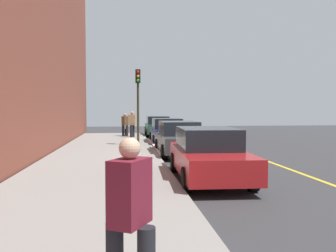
{
  "coord_description": "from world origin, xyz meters",
  "views": [
    {
      "loc": [
        15.06,
        -2.39,
        2.06
      ],
      "look_at": [
        -1.93,
        -0.37,
        1.26
      ],
      "focal_mm": 38.51,
      "sensor_mm": 36.0,
      "label": 1
    }
  ],
  "objects_px": {
    "parked_car_green": "(158,126)",
    "parked_car_charcoal": "(179,138)",
    "pedestrian_brown_coat": "(125,124)",
    "parked_car_navy": "(167,131)",
    "traffic_light_pole": "(138,94)",
    "pedestrian_burgundy_coat": "(130,215)",
    "pedestrian_tan_coat": "(132,123)",
    "rolling_suitcase": "(126,132)",
    "parked_car_red": "(208,154)"
  },
  "relations": [
    {
      "from": "parked_car_green",
      "to": "parked_car_charcoal",
      "type": "relative_size",
      "value": 1.13
    },
    {
      "from": "parked_car_green",
      "to": "pedestrian_brown_coat",
      "type": "distance_m",
      "value": 3.11
    },
    {
      "from": "parked_car_green",
      "to": "pedestrian_brown_coat",
      "type": "relative_size",
      "value": 2.97
    },
    {
      "from": "parked_car_navy",
      "to": "parked_car_charcoal",
      "type": "relative_size",
      "value": 0.98
    },
    {
      "from": "traffic_light_pole",
      "to": "pedestrian_burgundy_coat",
      "type": "bearing_deg",
      "value": -2.34
    },
    {
      "from": "pedestrian_brown_coat",
      "to": "traffic_light_pole",
      "type": "bearing_deg",
      "value": 5.83
    },
    {
      "from": "parked_car_green",
      "to": "parked_car_charcoal",
      "type": "bearing_deg",
      "value": -0.5
    },
    {
      "from": "parked_car_navy",
      "to": "pedestrian_tan_coat",
      "type": "bearing_deg",
      "value": -152.02
    },
    {
      "from": "pedestrian_burgundy_coat",
      "to": "pedestrian_brown_coat",
      "type": "distance_m",
      "value": 22.2
    },
    {
      "from": "parked_car_charcoal",
      "to": "rolling_suitcase",
      "type": "height_order",
      "value": "parked_car_charcoal"
    },
    {
      "from": "parked_car_green",
      "to": "parked_car_charcoal",
      "type": "xyz_separation_m",
      "value": [
        11.73,
        -0.1,
        -0.0
      ]
    },
    {
      "from": "pedestrian_burgundy_coat",
      "to": "traffic_light_pole",
      "type": "distance_m",
      "value": 15.59
    },
    {
      "from": "pedestrian_tan_coat",
      "to": "pedestrian_brown_coat",
      "type": "height_order",
      "value": "pedestrian_tan_coat"
    },
    {
      "from": "parked_car_green",
      "to": "parked_car_navy",
      "type": "height_order",
      "value": "same"
    },
    {
      "from": "pedestrian_burgundy_coat",
      "to": "parked_car_green",
      "type": "bearing_deg",
      "value": 174.19
    },
    {
      "from": "pedestrian_burgundy_coat",
      "to": "pedestrian_brown_coat",
      "type": "height_order",
      "value": "pedestrian_burgundy_coat"
    },
    {
      "from": "parked_car_green",
      "to": "traffic_light_pole",
      "type": "relative_size",
      "value": 1.21
    },
    {
      "from": "parked_car_navy",
      "to": "parked_car_red",
      "type": "xyz_separation_m",
      "value": [
        10.77,
        -0.06,
        0.0
      ]
    },
    {
      "from": "parked_car_navy",
      "to": "pedestrian_brown_coat",
      "type": "distance_m",
      "value": 5.38
    },
    {
      "from": "parked_car_red",
      "to": "parked_car_charcoal",
      "type": "bearing_deg",
      "value": 179.99
    },
    {
      "from": "parked_car_red",
      "to": "pedestrian_brown_coat",
      "type": "bearing_deg",
      "value": -171.22
    },
    {
      "from": "pedestrian_burgundy_coat",
      "to": "traffic_light_pole",
      "type": "bearing_deg",
      "value": 177.66
    },
    {
      "from": "traffic_light_pole",
      "to": "pedestrian_tan_coat",
      "type": "bearing_deg",
      "value": -178.01
    },
    {
      "from": "parked_car_navy",
      "to": "parked_car_red",
      "type": "bearing_deg",
      "value": -0.3
    },
    {
      "from": "parked_car_charcoal",
      "to": "pedestrian_brown_coat",
      "type": "distance_m",
      "value": 10.19
    },
    {
      "from": "parked_car_red",
      "to": "traffic_light_pole",
      "type": "xyz_separation_m",
      "value": [
        -8.81,
        -1.71,
        2.11
      ]
    },
    {
      "from": "parked_car_navy",
      "to": "pedestrian_tan_coat",
      "type": "height_order",
      "value": "pedestrian_tan_coat"
    },
    {
      "from": "pedestrian_burgundy_coat",
      "to": "pedestrian_brown_coat",
      "type": "xyz_separation_m",
      "value": [
        -22.2,
        -0.06,
        -0.01
      ]
    },
    {
      "from": "pedestrian_tan_coat",
      "to": "parked_car_navy",
      "type": "bearing_deg",
      "value": 27.98
    },
    {
      "from": "parked_car_green",
      "to": "rolling_suitcase",
      "type": "height_order",
      "value": "parked_car_green"
    },
    {
      "from": "parked_car_navy",
      "to": "pedestrian_burgundy_coat",
      "type": "bearing_deg",
      "value": -7.84
    },
    {
      "from": "pedestrian_burgundy_coat",
      "to": "rolling_suitcase",
      "type": "xyz_separation_m",
      "value": [
        -22.61,
        0.03,
        -0.62
      ]
    },
    {
      "from": "parked_car_charcoal",
      "to": "pedestrian_tan_coat",
      "type": "relative_size",
      "value": 2.41
    },
    {
      "from": "parked_car_charcoal",
      "to": "pedestrian_burgundy_coat",
      "type": "xyz_separation_m",
      "value": [
        12.31,
        -2.34,
        0.27
      ]
    },
    {
      "from": "pedestrian_tan_coat",
      "to": "pedestrian_brown_coat",
      "type": "distance_m",
      "value": 1.19
    },
    {
      "from": "parked_car_navy",
      "to": "pedestrian_burgundy_coat",
      "type": "relative_size",
      "value": 2.56
    },
    {
      "from": "parked_car_charcoal",
      "to": "pedestrian_tan_coat",
      "type": "height_order",
      "value": "pedestrian_tan_coat"
    },
    {
      "from": "parked_car_navy",
      "to": "rolling_suitcase",
      "type": "height_order",
      "value": "parked_car_navy"
    },
    {
      "from": "pedestrian_brown_coat",
      "to": "rolling_suitcase",
      "type": "relative_size",
      "value": 1.9
    },
    {
      "from": "parked_car_red",
      "to": "traffic_light_pole",
      "type": "bearing_deg",
      "value": -169.0
    },
    {
      "from": "parked_car_navy",
      "to": "parked_car_red",
      "type": "height_order",
      "value": "same"
    },
    {
      "from": "parked_car_charcoal",
      "to": "parked_car_navy",
      "type": "bearing_deg",
      "value": 179.39
    },
    {
      "from": "traffic_light_pole",
      "to": "rolling_suitcase",
      "type": "distance_m",
      "value": 7.59
    },
    {
      "from": "parked_car_green",
      "to": "traffic_light_pole",
      "type": "xyz_separation_m",
      "value": [
        8.57,
        -1.82,
        2.11
      ]
    },
    {
      "from": "parked_car_red",
      "to": "parked_car_green",
      "type": "bearing_deg",
      "value": 179.66
    },
    {
      "from": "parked_car_navy",
      "to": "rolling_suitcase",
      "type": "distance_m",
      "value": 5.71
    },
    {
      "from": "pedestrian_burgundy_coat",
      "to": "parked_car_navy",
      "type": "bearing_deg",
      "value": 172.16
    },
    {
      "from": "parked_car_navy",
      "to": "pedestrian_tan_coat",
      "type": "relative_size",
      "value": 2.37
    },
    {
      "from": "pedestrian_burgundy_coat",
      "to": "pedestrian_tan_coat",
      "type": "height_order",
      "value": "pedestrian_tan_coat"
    },
    {
      "from": "pedestrian_burgundy_coat",
      "to": "pedestrian_brown_coat",
      "type": "bearing_deg",
      "value": -179.85
    }
  ]
}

